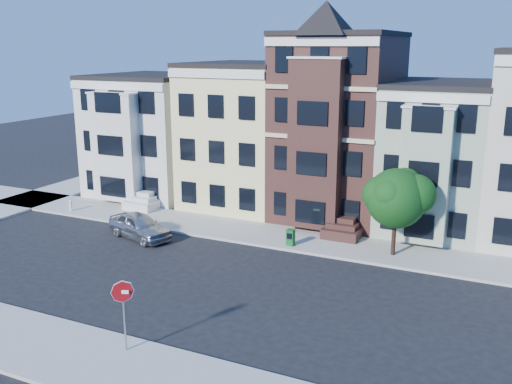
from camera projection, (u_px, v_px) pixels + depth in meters
The scene contains 12 objects.
ground at pixel (245, 292), 27.23m from camera, with size 120.00×120.00×0.00m, color black.
far_sidewalk at pixel (304, 240), 34.22m from camera, with size 60.00×4.00×0.15m, color #9E9B93.
near_sidewalk at pixel (146, 376), 20.20m from camera, with size 60.00×4.00×0.15m, color #9E9B93.
house_white at pixel (156, 136), 44.98m from camera, with size 8.00×9.00×9.00m, color silver.
house_yellow at pixel (247, 136), 41.57m from camera, with size 7.00×9.00×10.00m, color #F1E59F.
house_brown at pixel (340, 128), 38.44m from camera, with size 7.00×9.00×12.00m, color #381E19.
house_green at pixel (437, 158), 36.14m from camera, with size 6.00×9.00×9.00m, color #94A38C.
street_tree at pixel (396, 202), 30.95m from camera, with size 5.19×5.19×6.03m, color #154E16, non-canonical shape.
parked_car at pixel (139, 226), 34.68m from camera, with size 1.84×4.57×1.56m, color #9FA2A7.
newspaper_box at pixel (291, 237), 33.05m from camera, with size 0.43×0.38×0.96m, color #115B21.
fire_hydrant at pixel (71, 206), 40.04m from camera, with size 0.22×0.22×0.63m, color silver.
stop_sign at pixel (124, 311), 21.39m from camera, with size 0.88×0.12×3.22m, color #A20D11, non-canonical shape.
Camera 1 is at (11.16, -22.56, 11.45)m, focal length 40.00 mm.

